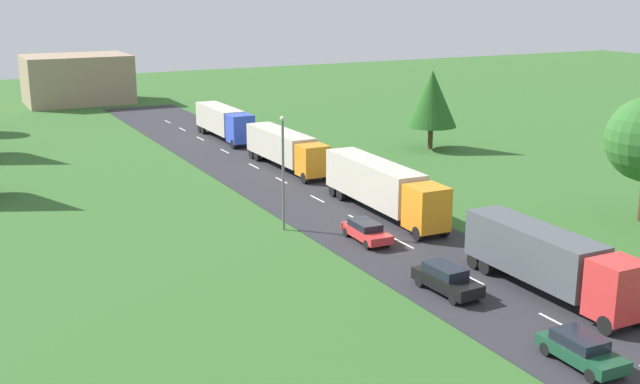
{
  "coord_description": "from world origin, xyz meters",
  "views": [
    {
      "loc": [
        -27.76,
        -16.8,
        16.74
      ],
      "look_at": [
        -1.66,
        33.96,
        1.71
      ],
      "focal_mm": 43.78,
      "sensor_mm": 36.0,
      "label": 1
    }
  ],
  "objects": [
    {
      "name": "truck_third",
      "position": [
        2.31,
        48.86,
        2.07
      ],
      "size": [
        2.65,
        13.13,
        3.46
      ],
      "color": "orange",
      "rests_on": "road"
    },
    {
      "name": "car_second",
      "position": [
        -2.66,
        16.46,
        0.87
      ],
      "size": [
        1.93,
        4.55,
        1.56
      ],
      "color": "black",
      "rests_on": "road"
    },
    {
      "name": "truck_lead",
      "position": [
        2.2,
        13.79,
        2.14
      ],
      "size": [
        2.56,
        11.86,
        3.57
      ],
      "color": "red",
      "rests_on": "road"
    },
    {
      "name": "truck_second",
      "position": [
        2.41,
        31.64,
        2.24
      ],
      "size": [
        2.86,
        14.49,
        3.8
      ],
      "color": "orange",
      "rests_on": "road"
    },
    {
      "name": "distant_building",
      "position": [
        -6.82,
        102.58,
        3.54
      ],
      "size": [
        14.83,
        10.82,
        7.09
      ],
      "primitive_type": "cube",
      "color": "#9E846B",
      "rests_on": "ground"
    },
    {
      "name": "lamppost_second",
      "position": [
        -5.81,
        31.53,
        4.57
      ],
      "size": [
        0.36,
        0.36,
        8.18
      ],
      "color": "slate",
      "rests_on": "ground"
    },
    {
      "name": "truck_fourth",
      "position": [
        2.34,
        65.45,
        2.12
      ],
      "size": [
        2.5,
        12.33,
        3.53
      ],
      "color": "blue",
      "rests_on": "road"
    },
    {
      "name": "road",
      "position": [
        0.0,
        24.5,
        0.03
      ],
      "size": [
        10.0,
        140.0,
        0.06
      ],
      "primitive_type": "cube",
      "color": "#2B2B30",
      "rests_on": "ground"
    },
    {
      "name": "tree_elm",
      "position": [
        20.05,
        50.48,
        5.39
      ],
      "size": [
        5.38,
        5.38,
        8.36
      ],
      "color": "#513823",
      "rests_on": "ground"
    },
    {
      "name": "car_third",
      "position": [
        -2.0,
        26.48,
        0.78
      ],
      "size": [
        1.89,
        4.47,
        1.34
      ],
      "color": "red",
      "rests_on": "road"
    },
    {
      "name": "lane_marking_centre",
      "position": [
        0.0,
        20.78,
        0.07
      ],
      "size": [
        0.16,
        120.72,
        0.01
      ],
      "color": "white",
      "rests_on": "road"
    },
    {
      "name": "car_lead",
      "position": [
        -2.37,
        6.6,
        0.8
      ],
      "size": [
        1.94,
        4.27,
        1.41
      ],
      "color": "#19472D",
      "rests_on": "road"
    }
  ]
}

